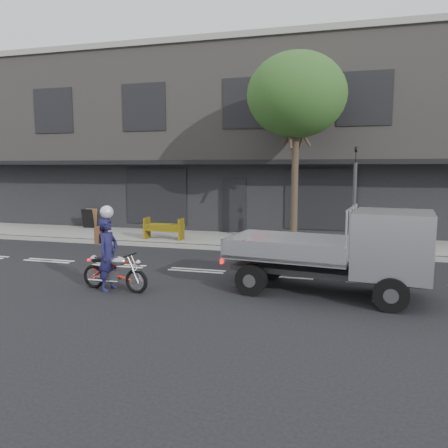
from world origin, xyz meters
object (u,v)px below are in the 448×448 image
Objects in this scene: motorcycle at (115,271)px; construction_barrier at (161,229)px; rider at (108,254)px; traffic_light_pole at (354,205)px; flatbed_ute at (372,246)px; sandwich_board at (88,219)px; street_tree at (297,96)px.

construction_barrier is (-1.43, 6.01, 0.11)m from motorcycle.
motorcycle is at bearing -84.18° from rider.
traffic_light_pole reaches higher than flatbed_ute.
traffic_light_pole is 4.08× the size of sandwich_board.
traffic_light_pole reaches higher than rider.
construction_barrier is at bearing 177.57° from traffic_light_pole.
rider is 1.14× the size of construction_barrier.
traffic_light_pole is at bearing -2.43° from construction_barrier.
street_tree is at bearing 119.83° from flatbed_ute.
flatbed_ute is at bearing -75.13° from rider.
flatbed_ute reaches higher than motorcycle.
motorcycle is 1.17× the size of construction_barrier.
traffic_light_pole is 8.01m from rider.
sandwich_board is at bearing 155.80° from flatbed_ute.
traffic_light_pole is at bearing -38.33° from rider.
street_tree is at bearing -10.30° from sandwich_board.
traffic_light_pole is at bearing -23.03° from street_tree.
rider is at bearing -77.93° from construction_barrier.
traffic_light_pole is 0.77× the size of flatbed_ute.
motorcycle is 0.38× the size of flatbed_ute.
traffic_light_pole is at bearing 52.46° from motorcycle.
construction_barrier is at bearing 152.15° from flatbed_ute.
street_tree reaches higher than flatbed_ute.
street_tree is 10.53m from sandwich_board.
rider is (-3.55, -6.56, -4.43)m from street_tree.
sandwich_board is (-9.30, 1.54, -4.70)m from street_tree.
motorcycle is at bearing -76.56° from construction_barrier.
motorcycle is at bearing -117.38° from street_tree.
traffic_light_pole reaches higher than sandwich_board.
rider is (-5.55, -5.71, -0.80)m from traffic_light_pole.
flatbed_ute reaches higher than rider.
rider is 5.94m from flatbed_ute.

